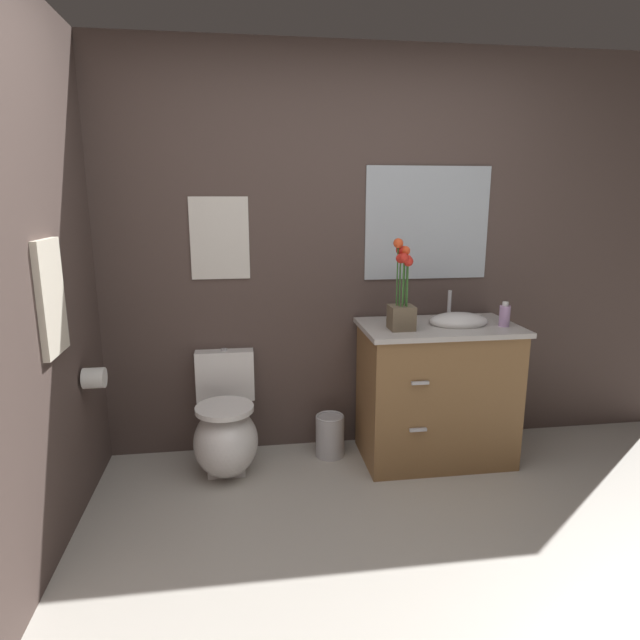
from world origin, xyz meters
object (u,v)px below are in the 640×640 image
Objects in this scene: soap_bottle at (505,315)px; trash_bin at (330,435)px; hanging_towel at (51,298)px; wall_mirror at (427,223)px; vanity_cabinet at (436,390)px; wall_poster at (220,238)px; flower_vase at (402,298)px; toilet_paper_roll at (94,378)px; toilet at (226,431)px.

soap_bottle is 0.54× the size of trash_bin.
wall_mirror is at bearing 21.72° from hanging_towel.
trash_bin is (-1.02, 0.19, -0.79)m from soap_bottle.
hanging_towel is at bearing -165.86° from vanity_cabinet.
wall_poster is at bearing 48.08° from hanging_towel.
flower_vase is 1.14m from wall_poster.
toilet_paper_roll is at bearing -168.06° from trash_bin.
toilet is 0.82m from toilet_paper_roll.
wall_poster is 0.61× the size of wall_mirror.
toilet is 1.16m from wall_poster.
vanity_cabinet is at bearing -1.17° from toilet.
soap_bottle is 0.74m from wall_mirror.
flower_vase is 3.56× the size of soap_bottle.
toilet is 1.33× the size of hanging_towel.
wall_mirror reaches higher than wall_poster.
wall_poster reaches higher than soap_bottle.
wall_mirror reaches higher than trash_bin.
wall_poster is 0.94× the size of hanging_towel.
flower_vase is 1.01× the size of hanging_towel.
trash_bin is 0.55× the size of wall_poster.
toilet is 6.27× the size of toilet_paper_roll.
hanging_towel reaches higher than soap_bottle.
soap_bottle is at bearing -12.89° from wall_poster.
toilet_paper_roll is (0.06, 0.34, -0.49)m from hanging_towel.
toilet_paper_roll is (-1.31, -0.28, 0.54)m from trash_bin.
toilet_paper_roll is at bearing -145.09° from wall_poster.
soap_bottle is 1.76m from wall_poster.
vanity_cabinet is 1.30× the size of wall_mirror.
vanity_cabinet reaches higher than toilet_paper_roll.
trash_bin is 1.45m from toilet_paper_roll.
wall_mirror is 2.18m from hanging_towel.
hanging_towel is (-1.37, -0.61, 1.04)m from trash_bin.
hanging_towel is (-2.01, -0.80, -0.28)m from wall_mirror.
toilet_paper_roll is (-0.66, -0.20, 0.44)m from toilet.
vanity_cabinet is 1.98m from toilet_paper_roll.
wall_mirror is (1.29, 0.27, 1.21)m from toilet.
toilet is at bearing 178.83° from vanity_cabinet.
toilet_paper_roll is (-0.66, -0.46, -0.69)m from wall_poster.
toilet reaches higher than trash_bin.
soap_bottle is 2.34m from toilet_paper_roll.
soap_bottle is 0.18× the size of wall_mirror.
soap_bottle is 0.30× the size of wall_poster.
toilet is 1.41× the size of wall_poster.
trash_bin is at bearing 154.75° from flower_vase.
toilet_paper_roll is at bearing -177.94° from soap_bottle.
wall_mirror is at bearing 16.10° from trash_bin.
flower_vase is at bearing -5.63° from toilet.
vanity_cabinet reaches higher than soap_bottle.
vanity_cabinet reaches higher than toilet.
soap_bottle reaches higher than trash_bin.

